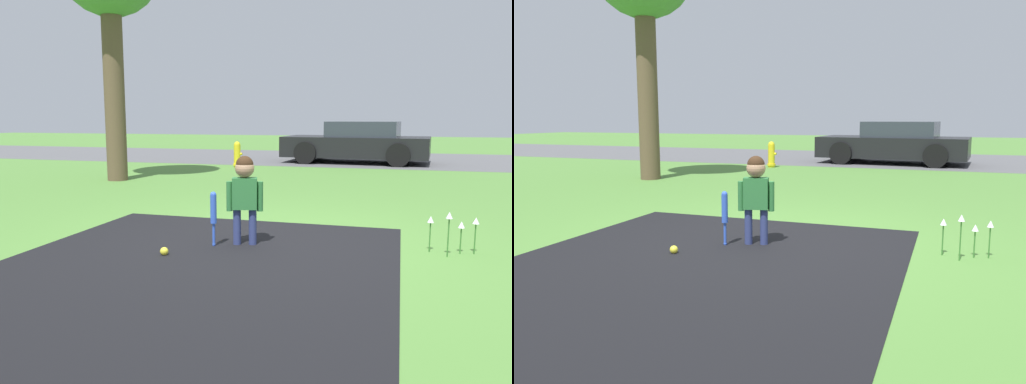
% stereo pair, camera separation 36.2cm
% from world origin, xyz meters
% --- Properties ---
extents(ground_plane, '(60.00, 60.00, 0.00)m').
position_xyz_m(ground_plane, '(0.00, 0.00, 0.00)').
color(ground_plane, '#518438').
extents(driveway_strip, '(3.41, 7.00, 0.01)m').
position_xyz_m(driveway_strip, '(-0.39, -2.50, 0.00)').
color(driveway_strip, black).
rests_on(driveway_strip, ground).
extents(street_strip, '(40.00, 6.00, 0.01)m').
position_xyz_m(street_strip, '(0.00, 10.83, 0.00)').
color(street_strip, '#59595B').
rests_on(street_strip, ground).
extents(child, '(0.35, 0.19, 0.89)m').
position_xyz_m(child, '(-0.18, -0.14, 0.58)').
color(child, navy).
rests_on(child, ground).
extents(baseball_bat, '(0.06, 0.06, 0.54)m').
position_xyz_m(baseball_bat, '(-0.46, -0.28, 0.35)').
color(baseball_bat, blue).
rests_on(baseball_bat, ground).
extents(sports_ball, '(0.08, 0.08, 0.08)m').
position_xyz_m(sports_ball, '(-0.78, -0.72, 0.04)').
color(sports_ball, yellow).
rests_on(sports_ball, ground).
extents(fire_hydrant, '(0.24, 0.21, 0.66)m').
position_xyz_m(fire_hydrant, '(-2.71, 7.27, 0.32)').
color(fire_hydrant, yellow).
rests_on(fire_hydrant, ground).
extents(parked_car, '(4.06, 2.24, 1.15)m').
position_xyz_m(parked_car, '(0.12, 9.47, 0.55)').
color(parked_car, black).
rests_on(parked_car, ground).
extents(flower_bed, '(0.46, 0.23, 0.42)m').
position_xyz_m(flower_bed, '(1.78, 0.06, 0.30)').
color(flower_bed, '#38702D').
rests_on(flower_bed, ground).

